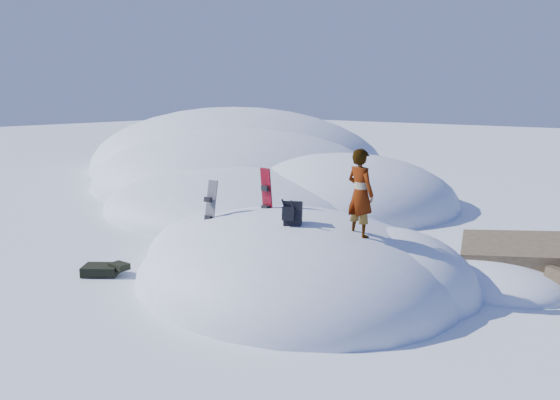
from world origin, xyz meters
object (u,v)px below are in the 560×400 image
Objects in this scene: snowboard_red at (267,200)px; snowboard_dark at (210,211)px; backpack at (292,213)px; person at (360,193)px.

snowboard_dark is (-0.85, -0.86, -0.20)m from snowboard_red.
snowboard_dark is 2.13m from backpack.
person is at bearing 8.80° from snowboard_dark.
snowboard_dark is 3.37m from person.
backpack is 1.33m from person.
snowboard_dark is 0.80× the size of person.
snowboard_dark reaches higher than backpack.
snowboard_red is 1.09× the size of snowboard_dark.
snowboard_red is 2.62× the size of backpack.
person reaches higher than snowboard_red.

